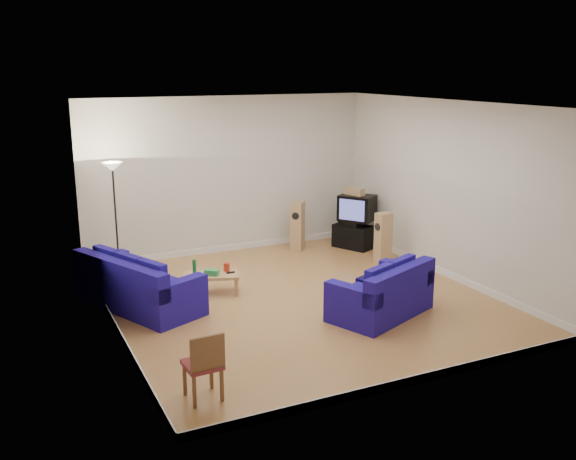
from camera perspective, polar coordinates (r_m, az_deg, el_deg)
name	(u,v)px	position (r m, az deg, el deg)	size (l,w,h in m)	color
room	(299,209)	(10.29, 0.95, 1.89)	(6.01, 6.51, 3.21)	brown
sofa_three_seat	(136,289)	(10.55, -13.33, -5.12)	(1.78, 2.41, 0.86)	#0E026C
sofa_loveseat	(383,296)	(10.07, 8.47, -5.84)	(1.89, 1.49, 0.83)	#0E026C
coffee_table	(211,277)	(11.00, -6.84, -4.15)	(1.05, 0.76, 0.34)	tan
bottle	(194,267)	(10.92, -8.31, -3.32)	(0.06, 0.06, 0.27)	#197233
tissue_box	(212,272)	(10.91, -6.79, -3.76)	(0.23, 0.13, 0.10)	green
red_canister	(227,267)	(11.08, -5.48, -3.30)	(0.10, 0.10, 0.15)	red
remote	(231,272)	(11.00, -5.13, -3.78)	(0.15, 0.05, 0.02)	black
tv_stand	(353,236)	(13.72, 5.81, -0.57)	(0.81, 0.45, 0.49)	black
av_receiver	(352,223)	(13.65, 5.69, 0.66)	(0.46, 0.38, 0.11)	black
television	(357,208)	(13.57, 6.14, 1.97)	(0.82, 0.87, 0.54)	black
centre_speaker	(354,191)	(13.53, 5.91, 3.46)	(0.44, 0.18, 0.16)	tan
speaker_left	(298,226)	(13.45, 0.86, 0.39)	(0.38, 0.38, 1.03)	tan
speaker_right	(383,237)	(12.74, 8.46, -0.66)	(0.32, 0.25, 0.99)	tan
floor_lamp	(113,183)	(11.84, -15.26, 4.06)	(0.36, 0.36, 2.12)	black
dining_chair	(204,363)	(7.55, -7.45, -11.63)	(0.42, 0.42, 0.85)	brown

